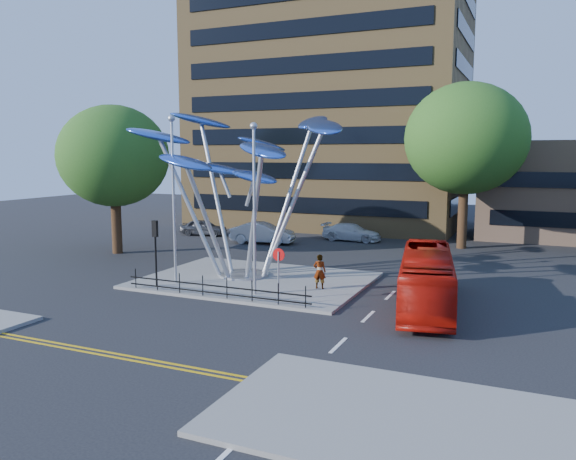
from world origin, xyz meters
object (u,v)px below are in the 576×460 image
at_px(street_lamp_left, 173,185).
at_px(pedestrian, 320,271).
at_px(leaf_sculpture, 243,156).
at_px(no_entry_sign_island, 279,265).
at_px(parked_car_mid, 263,233).
at_px(parked_car_right, 351,232).
at_px(street_lamp_right, 254,193).
at_px(tree_right, 466,139).
at_px(tree_left, 114,156).
at_px(parked_car_left, 203,227).
at_px(traffic_light_island, 155,239).
at_px(red_bus, 427,279).

relative_size(street_lamp_left, pedestrian, 4.94).
bearing_deg(leaf_sculpture, pedestrian, -14.93).
bearing_deg(no_entry_sign_island, parked_car_mid, 118.83).
distance_m(parked_car_mid, parked_car_right, 7.25).
bearing_deg(street_lamp_left, street_lamp_right, -5.71).
relative_size(no_entry_sign_island, parked_car_mid, 0.49).
distance_m(tree_right, tree_left, 25.09).
relative_size(street_lamp_left, parked_car_left, 2.20).
relative_size(street_lamp_left, street_lamp_right, 1.06).
height_order(traffic_light_island, parked_car_right, traffic_light_island).
height_order(street_lamp_right, traffic_light_island, street_lamp_right).
distance_m(traffic_light_island, parked_car_mid, 15.68).
xyz_separation_m(traffic_light_island, parked_car_right, (4.42, 19.66, -1.93)).
relative_size(leaf_sculpture, no_entry_sign_island, 5.19).
xyz_separation_m(no_entry_sign_island, pedestrian, (1.00, 2.81, -0.78)).
xyz_separation_m(tree_left, traffic_light_island, (9.00, -7.50, -4.18)).
distance_m(tree_right, traffic_light_island, 24.06).
xyz_separation_m(tree_left, street_lamp_left, (9.50, -6.50, -1.44)).
distance_m(tree_right, leaf_sculpture, 18.37).
bearing_deg(street_lamp_right, tree_left, 154.23).
xyz_separation_m(parked_car_left, parked_car_mid, (6.67, -1.96, 0.14)).
height_order(red_bus, parked_car_mid, red_bus).
relative_size(parked_car_left, parked_car_right, 0.85).
distance_m(pedestrian, parked_car_mid, 15.85).
height_order(street_lamp_left, parked_car_left, street_lamp_left).
height_order(tree_right, leaf_sculpture, tree_right).
bearing_deg(parked_car_mid, street_lamp_right, -163.42).
xyz_separation_m(leaf_sculpture, street_lamp_left, (-2.43, -3.18, -1.52)).
height_order(no_entry_sign_island, parked_car_left, no_entry_sign_island).
distance_m(tree_left, street_lamp_right, 16.19).
bearing_deg(street_lamp_left, parked_car_right, 78.14).
bearing_deg(street_lamp_left, no_entry_sign_island, -8.61).
bearing_deg(parked_car_mid, pedestrian, -151.58).
xyz_separation_m(tree_right, leaf_sculpture, (-10.07, -15.32, -1.16)).
distance_m(leaf_sculpture, parked_car_mid, 13.58).
relative_size(tree_right, street_lamp_left, 1.38).
xyz_separation_m(tree_left, pedestrian, (17.00, -4.67, -5.75)).
bearing_deg(pedestrian, parked_car_left, -48.42).
distance_m(red_bus, parked_car_right, 19.85).
bearing_deg(parked_car_right, tree_left, 133.58).
relative_size(no_entry_sign_island, parked_car_left, 0.61).
bearing_deg(no_entry_sign_island, pedestrian, 70.43).
relative_size(street_lamp_left, parked_car_mid, 1.76).
height_order(tree_left, leaf_sculpture, tree_left).
relative_size(parked_car_mid, parked_car_right, 1.05).
height_order(no_entry_sign_island, red_bus, red_bus).
distance_m(leaf_sculpture, parked_car_right, 16.74).
height_order(pedestrian, parked_car_mid, pedestrian).
relative_size(leaf_sculpture, pedestrian, 7.15).
bearing_deg(traffic_light_island, leaf_sculpture, 54.96).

